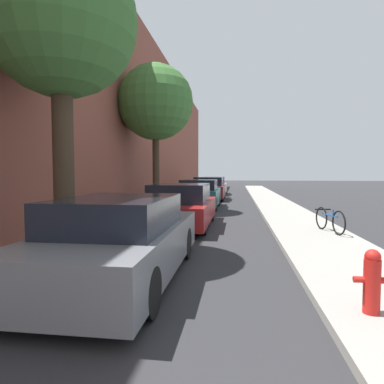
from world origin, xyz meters
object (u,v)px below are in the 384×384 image
(street_tree_near, at_px, (60,22))
(parked_car_white, at_px, (214,186))
(street_tree_far, at_px, (156,103))
(parked_car_red, at_px, (181,206))
(parked_car_grey, at_px, (122,240))
(bicycle, at_px, (330,220))
(parked_car_maroon, at_px, (209,189))
(fire_hydrant, at_px, (372,281))
(parked_car_teal, at_px, (199,194))

(street_tree_near, bearing_deg, parked_car_white, 85.26)
(street_tree_far, bearing_deg, parked_car_red, -65.32)
(parked_car_grey, height_order, bicycle, parked_car_grey)
(parked_car_maroon, bearing_deg, parked_car_red, -89.89)
(parked_car_white, height_order, fire_hydrant, parked_car_white)
(bicycle, bearing_deg, parked_car_red, 151.91)
(street_tree_far, distance_m, bicycle, 8.74)
(street_tree_far, bearing_deg, parked_car_maroon, 75.71)
(street_tree_near, relative_size, fire_hydrant, 8.41)
(parked_car_maroon, relative_size, street_tree_far, 0.66)
(bicycle, bearing_deg, street_tree_far, 127.06)
(parked_car_grey, height_order, parked_car_maroon, parked_car_maroon)
(parked_car_red, bearing_deg, street_tree_far, 114.68)
(parked_car_white, distance_m, fire_hydrant, 22.21)
(street_tree_near, bearing_deg, parked_car_teal, 80.26)
(fire_hydrant, bearing_deg, parked_car_maroon, 100.82)
(street_tree_far, bearing_deg, bicycle, -39.73)
(parked_car_maroon, bearing_deg, bicycle, -70.34)
(fire_hydrant, bearing_deg, parked_car_white, 98.52)
(parked_car_grey, distance_m, parked_car_teal, 10.81)
(parked_car_white, bearing_deg, parked_car_maroon, -89.33)
(parked_car_maroon, relative_size, street_tree_near, 0.68)
(parked_car_white, distance_m, bicycle, 17.25)
(parked_car_grey, xyz_separation_m, parked_car_red, (0.06, 5.22, 0.01))
(parked_car_teal, bearing_deg, bicycle, -57.79)
(parked_car_red, bearing_deg, street_tree_near, -113.30)
(parked_car_teal, height_order, bicycle, parked_car_teal)
(fire_hydrant, bearing_deg, bicycle, 79.87)
(parked_car_maroon, bearing_deg, parked_car_grey, -90.14)
(parked_car_teal, height_order, street_tree_far, street_tree_far)
(parked_car_teal, xyz_separation_m, street_tree_near, (-1.64, -9.54, 3.95))
(bicycle, bearing_deg, parked_car_teal, 109.01)
(parked_car_maroon, height_order, bicycle, parked_car_maroon)
(parked_car_white, bearing_deg, street_tree_far, -98.01)
(parked_car_maroon, height_order, parked_car_white, parked_car_maroon)
(street_tree_far, height_order, bicycle, street_tree_far)
(street_tree_near, distance_m, fire_hydrant, 6.84)
(parked_car_red, height_order, parked_car_teal, parked_car_teal)
(parked_car_red, bearing_deg, parked_car_teal, 90.67)
(parked_car_white, bearing_deg, street_tree_near, -94.74)
(parked_car_grey, relative_size, fire_hydrant, 6.07)
(parked_car_teal, relative_size, parked_car_maroon, 0.97)
(parked_car_red, relative_size, fire_hydrant, 6.10)
(parked_car_teal, relative_size, parked_car_white, 0.88)
(parked_car_grey, xyz_separation_m, street_tree_near, (-1.64, 1.27, 3.98))
(street_tree_near, height_order, bicycle, street_tree_near)
(street_tree_far, distance_m, fire_hydrant, 12.03)
(parked_car_teal, height_order, fire_hydrant, parked_car_teal)
(street_tree_near, xyz_separation_m, street_tree_far, (-0.04, 7.75, 0.07))
(street_tree_far, bearing_deg, parked_car_teal, 46.85)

